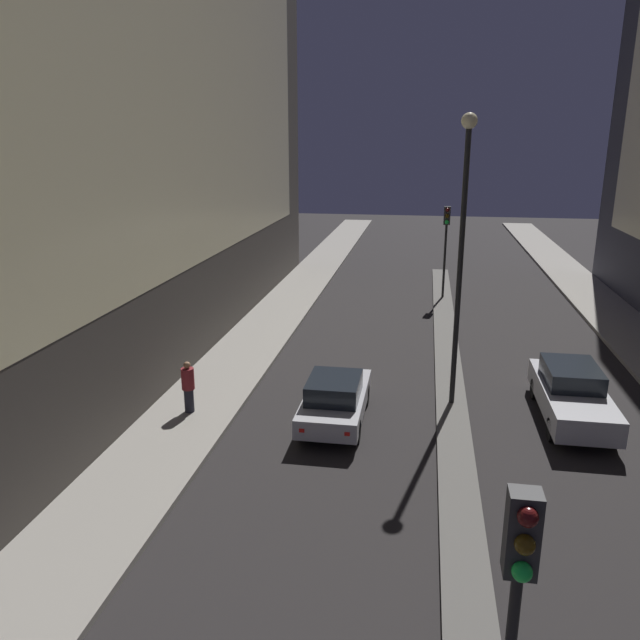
% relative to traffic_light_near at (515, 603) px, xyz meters
% --- Properties ---
extents(building_left, '(6.01, 36.55, 21.50)m').
position_rel_traffic_light_near_xyz_m(building_left, '(-11.98, 15.29, 7.26)').
color(building_left, '#423D38').
rests_on(building_left, ground).
extents(median_strip, '(0.94, 35.48, 0.11)m').
position_rel_traffic_light_near_xyz_m(median_strip, '(0.00, 15.75, -3.44)').
color(median_strip, '#56544F').
rests_on(median_strip, ground).
extents(traffic_light_near, '(0.32, 0.42, 4.61)m').
position_rel_traffic_light_near_xyz_m(traffic_light_near, '(0.00, 0.00, 0.00)').
color(traffic_light_near, black).
rests_on(traffic_light_near, median_strip).
extents(traffic_light_mid, '(0.32, 0.42, 4.61)m').
position_rel_traffic_light_near_xyz_m(traffic_light_mid, '(0.00, 26.31, 0.00)').
color(traffic_light_mid, black).
rests_on(traffic_light_mid, median_strip).
extents(street_lamp, '(0.45, 0.45, 8.52)m').
position_rel_traffic_light_near_xyz_m(street_lamp, '(0.00, 12.81, 1.95)').
color(street_lamp, black).
rests_on(street_lamp, median_strip).
extents(car_left_lane, '(1.70, 4.13, 1.44)m').
position_rel_traffic_light_near_xyz_m(car_left_lane, '(-3.39, 11.07, -2.77)').
color(car_left_lane, '#B2B2B7').
rests_on(car_left_lane, ground).
extents(car_right_lane, '(1.75, 4.71, 1.57)m').
position_rel_traffic_light_near_xyz_m(car_right_lane, '(3.39, 12.43, -2.71)').
color(car_right_lane, '#B2B2B7').
rests_on(car_right_lane, ground).
extents(pedestrian_on_left_sidewalk, '(0.38, 0.38, 1.57)m').
position_rel_traffic_light_near_xyz_m(pedestrian_on_left_sidewalk, '(-7.70, 10.72, -2.53)').
color(pedestrian_on_left_sidewalk, black).
rests_on(pedestrian_on_left_sidewalk, sidewalk_left).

